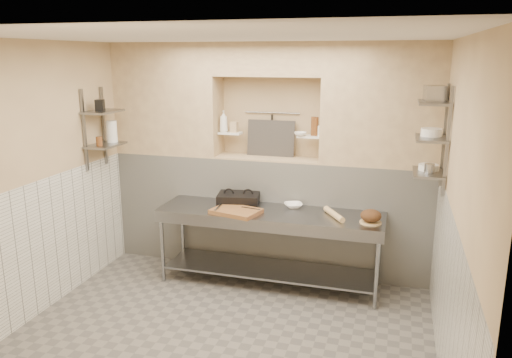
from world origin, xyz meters
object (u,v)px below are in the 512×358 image
(cutting_board, at_px, (236,211))
(mixing_bowl, at_px, (293,205))
(prep_table, at_px, (269,233))
(bread_loaf, at_px, (371,216))
(panini_press, at_px, (239,199))
(jug_left, at_px, (112,131))
(rolling_pin, at_px, (334,214))
(bowl_alcove, at_px, (300,134))
(bottle_soap, at_px, (224,121))

(cutting_board, xyz_separation_m, mixing_bowl, (0.58, 0.40, 0.00))
(prep_table, height_order, bread_loaf, bread_loaf)
(prep_table, relative_size, panini_press, 4.78)
(panini_press, height_order, jug_left, jug_left)
(rolling_pin, bearing_deg, bread_loaf, -12.20)
(bowl_alcove, height_order, jug_left, jug_left)
(bread_loaf, xyz_separation_m, bowl_alcove, (-0.90, 0.59, 0.75))
(prep_table, bearing_deg, cutting_board, -155.53)
(bowl_alcove, xyz_separation_m, jug_left, (-2.24, -0.49, 0.01))
(cutting_board, distance_m, bowl_alcove, 1.21)
(panini_press, xyz_separation_m, rolling_pin, (1.17, -0.17, -0.03))
(cutting_board, distance_m, bottle_soap, 1.22)
(mixing_bowl, relative_size, bread_loaf, 0.96)
(rolling_pin, height_order, jug_left, jug_left)
(mixing_bowl, bearing_deg, prep_table, -134.01)
(rolling_pin, relative_size, bread_loaf, 1.96)
(prep_table, distance_m, panini_press, 0.57)
(cutting_board, height_order, rolling_pin, rolling_pin)
(prep_table, distance_m, rolling_pin, 0.79)
(bowl_alcove, bearing_deg, bread_loaf, -33.18)
(cutting_board, bearing_deg, bowl_alcove, 48.43)
(rolling_pin, relative_size, bowl_alcove, 3.02)
(panini_press, distance_m, jug_left, 1.76)
(rolling_pin, bearing_deg, cutting_board, -171.14)
(prep_table, relative_size, cutting_board, 4.96)
(mixing_bowl, distance_m, bread_loaf, 0.97)
(bottle_soap, bearing_deg, panini_press, -49.70)
(prep_table, xyz_separation_m, jug_left, (-2.00, 0.02, 1.10))
(bread_loaf, distance_m, jug_left, 3.23)
(mixing_bowl, xyz_separation_m, jug_left, (-2.23, -0.22, 0.82))
(mixing_bowl, bearing_deg, bottle_soap, 162.63)
(rolling_pin, xyz_separation_m, bowl_alcove, (-0.49, 0.50, 0.80))
(rolling_pin, bearing_deg, prep_table, -179.26)
(cutting_board, relative_size, bread_loaf, 2.34)
(prep_table, bearing_deg, bread_loaf, -3.91)
(prep_table, height_order, bowl_alcove, bowl_alcove)
(cutting_board, bearing_deg, panini_press, 103.17)
(mixing_bowl, bearing_deg, cutting_board, -145.64)
(prep_table, distance_m, bread_loaf, 1.19)
(bread_loaf, height_order, bowl_alcove, bowl_alcove)
(jug_left, bearing_deg, prep_table, -0.59)
(cutting_board, xyz_separation_m, bottle_soap, (-0.38, 0.70, 0.92))
(panini_press, distance_m, bowl_alcove, 1.07)
(jug_left, bearing_deg, bottle_soap, 22.29)
(mixing_bowl, height_order, bottle_soap, bottle_soap)
(bowl_alcove, relative_size, jug_left, 0.55)
(panini_press, distance_m, mixing_bowl, 0.66)
(bread_loaf, bearing_deg, bowl_alcove, 146.82)
(bread_loaf, bearing_deg, jug_left, 178.21)
(bowl_alcove, bearing_deg, mixing_bowl, -92.70)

